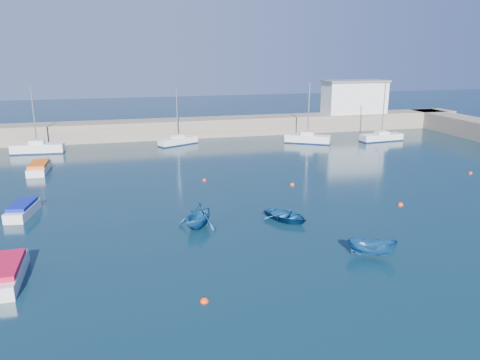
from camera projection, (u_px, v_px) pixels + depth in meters
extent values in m
plane|color=#0C2836|center=(264.00, 275.00, 26.91)|extent=(220.00, 220.00, 0.00)
cube|color=#7C6F5E|center=(170.00, 129.00, 69.41)|extent=(96.00, 4.50, 2.60)
cube|color=silver|center=(354.00, 98.00, 75.79)|extent=(10.00, 4.00, 5.00)
cube|color=silver|center=(38.00, 149.00, 58.77)|extent=(6.39, 2.25, 1.19)
cylinder|color=#B7BABC|center=(34.00, 115.00, 57.65)|extent=(0.18, 0.18, 7.20)
cube|color=silver|center=(178.00, 141.00, 64.12)|extent=(5.72, 3.98, 0.97)
cylinder|color=#B7BABC|center=(177.00, 114.00, 63.12)|extent=(0.14, 0.14, 6.47)
cube|color=silver|center=(307.00, 139.00, 65.26)|extent=(6.24, 4.74, 1.15)
cylinder|color=#B7BABC|center=(309.00, 109.00, 64.15)|extent=(0.17, 0.17, 7.18)
cube|color=silver|center=(381.00, 137.00, 66.82)|extent=(6.45, 2.38, 0.99)
cylinder|color=#B7BABC|center=(384.00, 109.00, 65.72)|extent=(0.14, 0.14, 7.25)
cube|color=silver|center=(5.00, 275.00, 26.09)|extent=(1.82, 5.07, 0.82)
cube|color=red|center=(4.00, 266.00, 25.94)|extent=(1.72, 3.80, 0.31)
cube|color=silver|center=(23.00, 211.00, 36.62)|extent=(2.20, 4.40, 0.75)
cube|color=#0C198D|center=(22.00, 205.00, 36.48)|extent=(1.94, 3.35, 0.28)
cube|color=silver|center=(39.00, 168.00, 49.73)|extent=(1.90, 5.13, 0.76)
cube|color=#E0560C|center=(39.00, 164.00, 49.59)|extent=(1.78, 3.85, 0.28)
imported|color=navy|center=(286.00, 216.00, 35.47)|extent=(4.18, 4.50, 0.76)
imported|color=navy|center=(198.00, 215.00, 34.00)|extent=(4.48, 4.57, 1.83)
imported|color=navy|center=(372.00, 248.00, 29.25)|extent=(3.18, 2.44, 1.16)
sphere|color=#FF350D|center=(204.00, 302.00, 24.09)|extent=(0.46, 0.46, 0.46)
sphere|color=red|center=(292.00, 185.00, 44.95)|extent=(0.46, 0.46, 0.46)
sphere|color=#FF350D|center=(400.00, 205.00, 39.14)|extent=(0.47, 0.47, 0.47)
sphere|color=#FF350D|center=(204.00, 181.00, 46.53)|extent=(0.39, 0.39, 0.39)
sphere|color=red|center=(470.00, 173.00, 49.22)|extent=(0.41, 0.41, 0.41)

